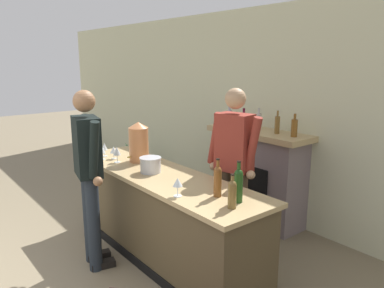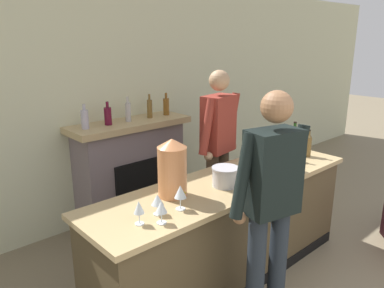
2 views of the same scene
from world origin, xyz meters
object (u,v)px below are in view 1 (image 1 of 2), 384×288
Objects in this scene: person_customer at (89,172)px; wine_bottle_merlot_tall at (218,180)px; person_bartender at (234,167)px; wine_bottle_rose_blush at (232,193)px; wine_glass_mid_counter at (104,147)px; wine_glass_front_left at (178,183)px; wine_glass_by_dispenser at (117,151)px; wine_bottle_cabernet_heavy at (238,184)px; fireplace_stone at (258,175)px; potted_plant_corner at (133,162)px; wine_glass_near_bucket at (102,150)px; ice_bucket_steel at (150,165)px; wine_glass_back_row at (114,150)px; copper_dispenser at (139,142)px.

person_customer reaches higher than wine_bottle_merlot_tall.
person_bartender is 0.92m from wine_bottle_rose_blush.
wine_glass_front_left is at bearing -4.29° from wine_glass_mid_counter.
wine_bottle_rose_blush is at bearing 2.13° from wine_glass_by_dispenser.
wine_bottle_merlot_tall is 0.21m from wine_bottle_cabernet_heavy.
fireplace_stone is 2.59m from potted_plant_corner.
wine_bottle_merlot_tall is at bearing 5.80° from wine_glass_by_dispenser.
wine_bottle_cabernet_heavy is 1.97m from wine_glass_near_bucket.
wine_bottle_rose_blush is at bearing -45.79° from person_bartender.
wine_glass_by_dispenser is (-1.30, 0.11, 0.01)m from wine_glass_front_left.
wine_bottle_rose_blush is (3.67, -1.21, 0.76)m from potted_plant_corner.
wine_glass_near_bucket is (-0.23, -0.07, -0.02)m from wine_glass_by_dispenser.
wine_bottle_merlot_tall reaches higher than wine_glass_by_dispenser.
ice_bucket_steel is at bearing 8.99° from wine_glass_by_dispenser.
person_bartender reaches higher than wine_glass_back_row.
wine_glass_near_bucket is (-0.60, 0.43, 0.04)m from person_customer.
ice_bucket_steel is 0.73m from wine_glass_back_row.
wine_glass_back_row is (-1.31, -0.68, 0.03)m from person_bartender.
wine_glass_mid_counter is at bearing 144.30° from person_customer.
wine_glass_by_dispenser is at bearing -15.01° from wine_glass_back_row.
person_bartender is 11.41× the size of wine_glass_near_bucket.
wine_bottle_merlot_tall reaches higher than wine_glass_mid_counter.
wine_glass_back_row is at bearing -175.40° from wine_bottle_cabernet_heavy.
wine_glass_by_dispenser is at bearing -116.14° from copper_dispenser.
copper_dispenser is 1.63× the size of wine_bottle_rose_blush.
fireplace_stone is at bearing 86.64° from ice_bucket_steel.
wine_glass_by_dispenser is at bearing 18.12° from wine_glass_near_bucket.
potted_plant_corner is at bearing 140.63° from wine_glass_mid_counter.
person_customer reaches higher than fireplace_stone.
wine_bottle_rose_blush is at bearing 1.43° from wine_glass_mid_counter.
fireplace_stone reaches higher than wine_glass_by_dispenser.
wine_glass_by_dispenser is (-0.56, -0.09, 0.05)m from ice_bucket_steel.
wine_glass_by_dispenser is at bearing -177.87° from wine_bottle_rose_blush.
wine_bottle_merlot_tall is at bearing 161.58° from wine_bottle_rose_blush.
ice_bucket_steel is (-0.58, -0.64, 0.00)m from person_bartender.
wine_glass_near_bucket is at bearing -149.63° from person_bartender.
wine_bottle_cabernet_heavy reaches higher than wine_glass_by_dispenser.
ice_bucket_steel is at bearing -16.60° from copper_dispenser.
fireplace_stone is at bearing 117.17° from person_bartender.
wine_bottle_rose_blush is (0.64, -0.66, 0.05)m from person_bartender.
person_customer is 0.63m from wine_glass_by_dispenser.
fireplace_stone is 1.81m from wine_bottle_merlot_tall.
wine_glass_front_left is at bearing -143.57° from wine_bottle_cabernet_heavy.
copper_dispenser is 1.61m from wine_bottle_cabernet_heavy.
wine_glass_front_left is at bearing -78.97° from person_bartender.
person_bartender is (0.48, -0.94, 0.39)m from fireplace_stone.
wine_bottle_rose_blush is at bearing 22.02° from person_customer.
wine_glass_mid_counter reaches higher than wine_glass_near_bucket.
wine_glass_mid_counter reaches higher than potted_plant_corner.
wine_glass_mid_counter is (-0.45, -0.21, -0.12)m from copper_dispenser.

